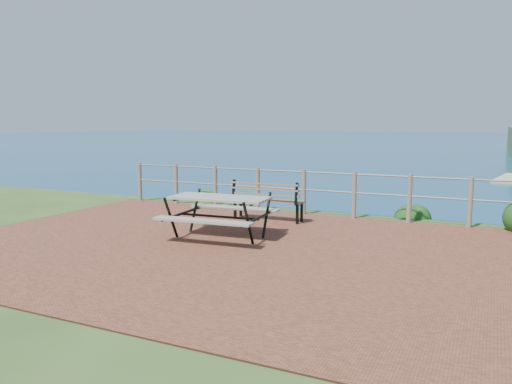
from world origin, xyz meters
TOP-DOWN VIEW (x-y plane):
  - ground at (0.00, 0.00)m, footprint 10.00×7.00m
  - ocean at (0.00, 200.00)m, footprint 1200.00×1200.00m
  - safety_railing at (0.00, 3.35)m, footprint 9.40×0.10m
  - picnic_table at (-0.55, 0.49)m, footprint 1.81×1.52m
  - park_bench at (-0.43, 2.34)m, footprint 1.53×0.43m
  - shrub_lip_west at (-2.73, 3.95)m, footprint 0.75×0.75m
  - shrub_lip_east at (2.28, 4.20)m, footprint 0.66×0.66m

SIDE VIEW (x-z plane):
  - ground at x=0.00m, z-range -0.06..0.06m
  - ocean at x=0.00m, z-range 0.00..0.00m
  - shrub_lip_west at x=-2.73m, z-range -0.24..0.24m
  - shrub_lip_east at x=2.28m, z-range -0.18..0.18m
  - picnic_table at x=-0.55m, z-range 0.10..0.85m
  - park_bench at x=-0.43m, z-range 0.14..0.99m
  - safety_railing at x=0.00m, z-range 0.07..1.07m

